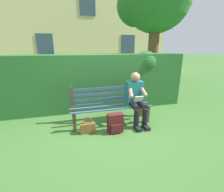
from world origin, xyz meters
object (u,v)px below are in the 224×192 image
(park_bench, at_px, (110,104))
(backpack, at_px, (115,123))
(person_seated, at_px, (136,97))
(tree, at_px, (153,0))
(handbag, at_px, (88,127))

(park_bench, distance_m, backpack, 0.59)
(person_seated, distance_m, tree, 3.61)
(person_seated, height_order, tree, tree)
(person_seated, bearing_deg, park_bench, -18.51)
(park_bench, bearing_deg, handbag, 35.59)
(park_bench, relative_size, tree, 0.42)
(park_bench, bearing_deg, person_seated, 161.49)
(park_bench, distance_m, tree, 3.87)
(tree, height_order, handbag, tree)
(backpack, bearing_deg, handbag, -11.84)
(person_seated, xyz_separation_m, handbag, (1.15, 0.22, -0.50))
(backpack, bearing_deg, tree, -128.19)
(park_bench, relative_size, backpack, 4.50)
(person_seated, xyz_separation_m, tree, (-1.38, -2.16, 2.53))
(park_bench, bearing_deg, tree, -134.64)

